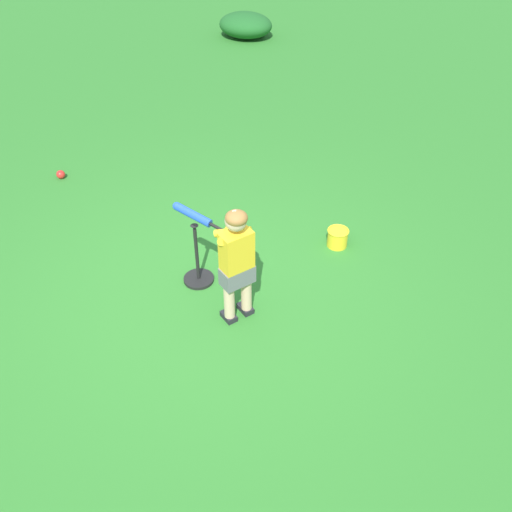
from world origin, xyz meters
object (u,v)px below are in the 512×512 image
Objects in this scene: child_batter at (234,255)px; batting_tee at (198,272)px; play_ball_behind_batter at (61,174)px; toy_bucket at (338,237)px.

child_batter is 1.74× the size of batting_tee.
child_batter reaches higher than batting_tee.
batting_tee is at bearing -15.72° from play_ball_behind_batter.
toy_bucket is at bearing 75.16° from child_batter.
child_batter is 10.59× the size of play_ball_behind_batter.
child_batter is at bearing -104.84° from toy_bucket.
play_ball_behind_batter is 0.16× the size of batting_tee.
child_batter reaches higher than play_ball_behind_batter.
child_batter is at bearing -21.05° from batting_tee.
batting_tee is at bearing 158.95° from child_batter.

